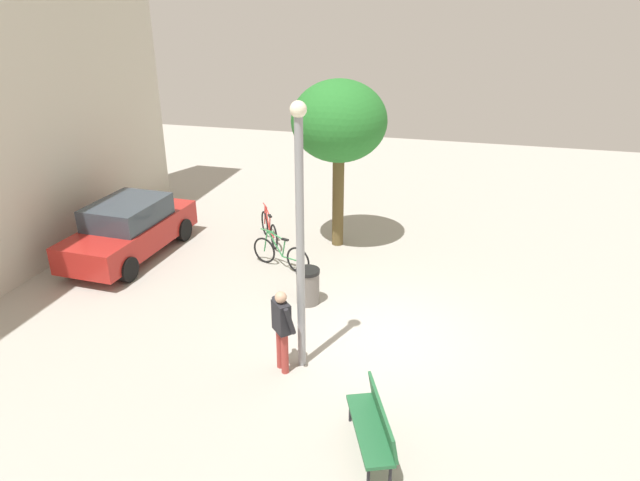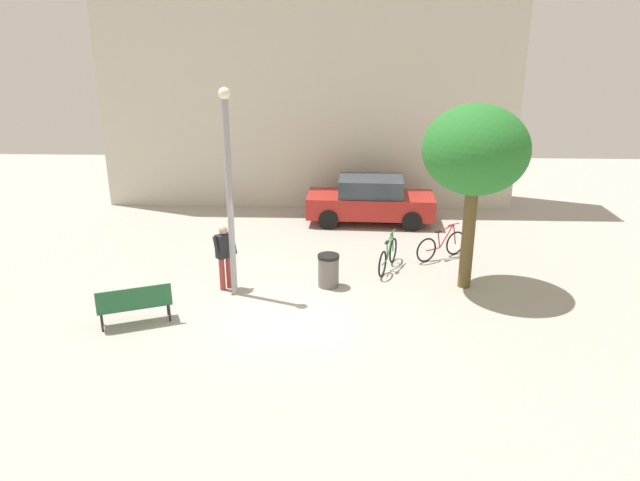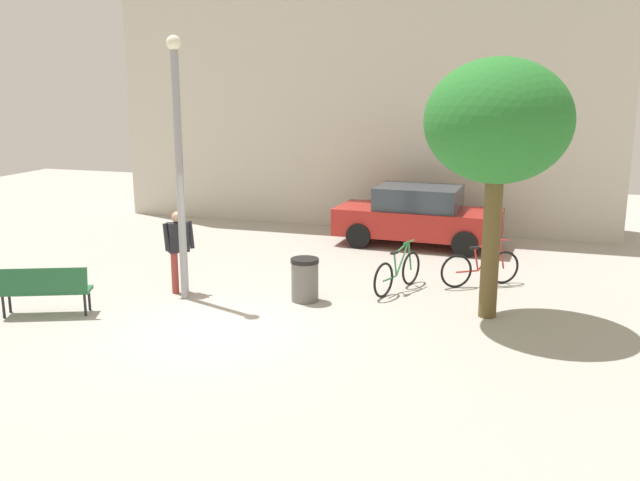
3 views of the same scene
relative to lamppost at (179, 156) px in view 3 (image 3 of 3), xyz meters
The scene contains 10 objects.
ground_plane 3.42m from the lamppost, 44.35° to the right, with size 36.00×36.00×0.00m, color #A8A399.
building_facade 9.01m from the lamppost, 80.78° to the left, with size 14.69×2.00×9.97m, color beige.
lamppost is the anchor object (origin of this frame).
person_by_lamppost 1.88m from the lamppost, 131.45° to the left, with size 0.58×0.58×1.67m.
park_bench 3.42m from the lamppost, 137.61° to the right, with size 1.66×1.05×0.92m.
plaza_tree 5.86m from the lamppost, ahead, with size 2.53×2.53×4.60m.
bicycle_green 4.92m from the lamppost, 24.11° to the left, with size 0.63×1.73×0.97m.
bicycle_red 6.55m from the lamppost, 25.61° to the left, with size 1.53×1.04×0.97m.
parked_car_red 7.21m from the lamppost, 58.71° to the left, with size 4.27×1.95×1.55m.
trash_bin 3.37m from the lamppost, 13.35° to the left, with size 0.55×0.55×0.85m.
Camera 3 is at (5.13, -10.36, 4.18)m, focal length 39.04 mm.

